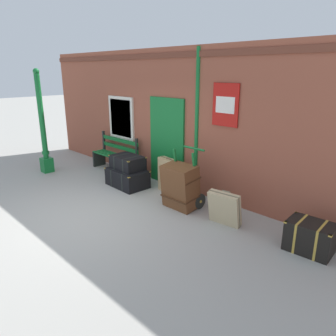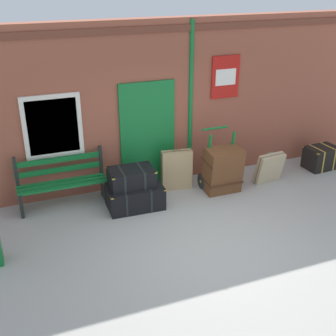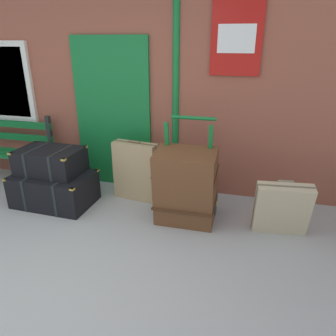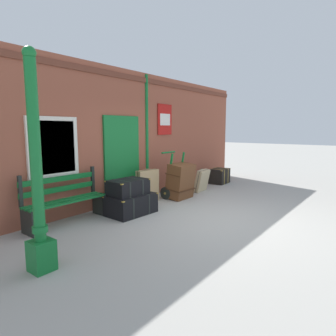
{
  "view_description": "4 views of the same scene",
  "coord_description": "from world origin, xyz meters",
  "px_view_note": "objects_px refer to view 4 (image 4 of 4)",
  "views": [
    {
      "loc": [
        5.09,
        -2.83,
        2.7
      ],
      "look_at": [
        0.42,
        1.84,
        0.66
      ],
      "focal_mm": 33.85,
      "sensor_mm": 36.0,
      "label": 1
    },
    {
      "loc": [
        -2.69,
        -5.17,
        4.02
      ],
      "look_at": [
        -0.02,
        1.8,
        0.58
      ],
      "focal_mm": 46.74,
      "sensor_mm": 36.0,
      "label": 2
    },
    {
      "loc": [
        1.67,
        -1.68,
        2.04
      ],
      "look_at": [
        0.73,
        1.93,
        0.53
      ],
      "focal_mm": 33.97,
      "sensor_mm": 36.0,
      "label": 3
    },
    {
      "loc": [
        -5.0,
        -2.69,
        1.81
      ],
      "look_at": [
        0.47,
        1.56,
        0.86
      ],
      "focal_mm": 31.1,
      "sensor_mm": 36.0,
      "label": 4
    }
  ],
  "objects_px": {
    "lamp_post": "(38,191)",
    "corner_trunk": "(219,176)",
    "steamer_trunk_middle": "(128,187)",
    "suitcase_charcoal": "(202,180)",
    "steamer_trunk_base": "(131,204)",
    "porters_trolley": "(175,187)",
    "platform_bench": "(65,201)",
    "suitcase_olive": "(148,186)",
    "large_brown_trunk": "(181,181)"
  },
  "relations": [
    {
      "from": "lamp_post",
      "to": "corner_trunk",
      "type": "xyz_separation_m",
      "value": [
        6.77,
        1.06,
        -0.79
      ]
    },
    {
      "from": "steamer_trunk_middle",
      "to": "corner_trunk",
      "type": "bearing_deg",
      "value": 1.83
    },
    {
      "from": "suitcase_charcoal",
      "to": "lamp_post",
      "type": "bearing_deg",
      "value": -170.86
    },
    {
      "from": "steamer_trunk_base",
      "to": "porters_trolley",
      "type": "distance_m",
      "value": 1.78
    },
    {
      "from": "platform_bench",
      "to": "corner_trunk",
      "type": "height_order",
      "value": "platform_bench"
    },
    {
      "from": "suitcase_olive",
      "to": "corner_trunk",
      "type": "height_order",
      "value": "suitcase_olive"
    },
    {
      "from": "platform_bench",
      "to": "corner_trunk",
      "type": "bearing_deg",
      "value": -3.71
    },
    {
      "from": "porters_trolley",
      "to": "suitcase_charcoal",
      "type": "height_order",
      "value": "porters_trolley"
    },
    {
      "from": "large_brown_trunk",
      "to": "suitcase_charcoal",
      "type": "relative_size",
      "value": 1.41
    },
    {
      "from": "platform_bench",
      "to": "corner_trunk",
      "type": "xyz_separation_m",
      "value": [
        5.51,
        -0.36,
        -0.2
      ]
    },
    {
      "from": "large_brown_trunk",
      "to": "suitcase_charcoal",
      "type": "bearing_deg",
      "value": 0.62
    },
    {
      "from": "large_brown_trunk",
      "to": "suitcase_olive",
      "type": "distance_m",
      "value": 0.9
    },
    {
      "from": "porters_trolley",
      "to": "corner_trunk",
      "type": "relative_size",
      "value": 1.67
    },
    {
      "from": "large_brown_trunk",
      "to": "suitcase_charcoal",
      "type": "height_order",
      "value": "large_brown_trunk"
    },
    {
      "from": "large_brown_trunk",
      "to": "suitcase_charcoal",
      "type": "distance_m",
      "value": 1.09
    },
    {
      "from": "steamer_trunk_base",
      "to": "steamer_trunk_middle",
      "type": "bearing_deg",
      "value": 124.52
    },
    {
      "from": "lamp_post",
      "to": "steamer_trunk_base",
      "type": "distance_m",
      "value": 2.75
    },
    {
      "from": "lamp_post",
      "to": "suitcase_olive",
      "type": "distance_m",
      "value": 3.75
    },
    {
      "from": "platform_bench",
      "to": "steamer_trunk_middle",
      "type": "bearing_deg",
      "value": -22.98
    },
    {
      "from": "lamp_post",
      "to": "large_brown_trunk",
      "type": "height_order",
      "value": "lamp_post"
    },
    {
      "from": "lamp_post",
      "to": "porters_trolley",
      "type": "height_order",
      "value": "lamp_post"
    },
    {
      "from": "steamer_trunk_base",
      "to": "steamer_trunk_middle",
      "type": "relative_size",
      "value": 1.25
    },
    {
      "from": "lamp_post",
      "to": "platform_bench",
      "type": "relative_size",
      "value": 1.72
    },
    {
      "from": "steamer_trunk_middle",
      "to": "suitcase_charcoal",
      "type": "bearing_deg",
      "value": -1.32
    },
    {
      "from": "suitcase_olive",
      "to": "porters_trolley",
      "type": "bearing_deg",
      "value": -19.47
    },
    {
      "from": "suitcase_olive",
      "to": "corner_trunk",
      "type": "xyz_separation_m",
      "value": [
        3.31,
        -0.23,
        -0.16
      ]
    },
    {
      "from": "steamer_trunk_middle",
      "to": "corner_trunk",
      "type": "relative_size",
      "value": 1.15
    },
    {
      "from": "suitcase_charcoal",
      "to": "corner_trunk",
      "type": "distance_m",
      "value": 1.47
    },
    {
      "from": "steamer_trunk_base",
      "to": "porters_trolley",
      "type": "relative_size",
      "value": 0.86
    },
    {
      "from": "lamp_post",
      "to": "porters_trolley",
      "type": "relative_size",
      "value": 2.29
    },
    {
      "from": "steamer_trunk_base",
      "to": "suitcase_charcoal",
      "type": "xyz_separation_m",
      "value": [
        2.85,
        -0.01,
        0.11
      ]
    },
    {
      "from": "steamer_trunk_base",
      "to": "large_brown_trunk",
      "type": "xyz_separation_m",
      "value": [
        1.77,
        -0.03,
        0.25
      ]
    },
    {
      "from": "large_brown_trunk",
      "to": "corner_trunk",
      "type": "height_order",
      "value": "large_brown_trunk"
    },
    {
      "from": "large_brown_trunk",
      "to": "porters_trolley",
      "type": "bearing_deg",
      "value": 90.0
    },
    {
      "from": "platform_bench",
      "to": "large_brown_trunk",
      "type": "height_order",
      "value": "platform_bench"
    },
    {
      "from": "steamer_trunk_base",
      "to": "corner_trunk",
      "type": "height_order",
      "value": "corner_trunk"
    },
    {
      "from": "lamp_post",
      "to": "platform_bench",
      "type": "bearing_deg",
      "value": 48.28
    },
    {
      "from": "steamer_trunk_base",
      "to": "suitcase_olive",
      "type": "xyz_separation_m",
      "value": [
        0.99,
        0.42,
        0.19
      ]
    },
    {
      "from": "porters_trolley",
      "to": "large_brown_trunk",
      "type": "height_order",
      "value": "porters_trolley"
    },
    {
      "from": "suitcase_charcoal",
      "to": "suitcase_olive",
      "type": "xyz_separation_m",
      "value": [
        -1.85,
        0.44,
        0.08
      ]
    },
    {
      "from": "platform_bench",
      "to": "large_brown_trunk",
      "type": "xyz_separation_m",
      "value": [
        2.98,
        -0.57,
        0.02
      ]
    },
    {
      "from": "porters_trolley",
      "to": "platform_bench",
      "type": "bearing_deg",
      "value": 172.32
    },
    {
      "from": "lamp_post",
      "to": "porters_trolley",
      "type": "xyz_separation_m",
      "value": [
        4.24,
        1.02,
        -0.76
      ]
    },
    {
      "from": "platform_bench",
      "to": "porters_trolley",
      "type": "bearing_deg",
      "value": -7.68
    },
    {
      "from": "steamer_trunk_base",
      "to": "steamer_trunk_middle",
      "type": "xyz_separation_m",
      "value": [
        -0.04,
        0.05,
        0.37
      ]
    },
    {
      "from": "corner_trunk",
      "to": "steamer_trunk_middle",
      "type": "bearing_deg",
      "value": -178.17
    },
    {
      "from": "large_brown_trunk",
      "to": "suitcase_charcoal",
      "type": "xyz_separation_m",
      "value": [
        1.08,
        0.01,
        -0.14
      ]
    },
    {
      "from": "porters_trolley",
      "to": "suitcase_charcoal",
      "type": "bearing_deg",
      "value": -8.53
    },
    {
      "from": "lamp_post",
      "to": "large_brown_trunk",
      "type": "bearing_deg",
      "value": 11.26
    },
    {
      "from": "platform_bench",
      "to": "steamer_trunk_middle",
      "type": "relative_size",
      "value": 1.93
    }
  ]
}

